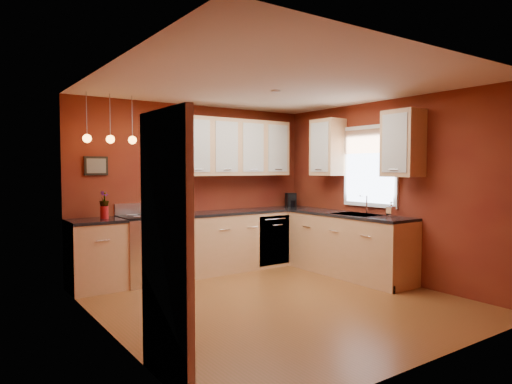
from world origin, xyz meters
TOP-DOWN VIEW (x-y plane):
  - floor at (0.00, 0.00)m, footprint 4.20×4.20m
  - ceiling at (0.00, 0.00)m, footprint 4.00×4.20m
  - wall_back at (0.00, 2.10)m, footprint 4.00×0.02m
  - wall_front at (0.00, -2.10)m, footprint 4.00×0.02m
  - wall_left at (-2.00, 0.00)m, footprint 0.02×4.20m
  - wall_right at (2.00, 0.00)m, footprint 0.02×4.20m
  - base_cabinets_back_left at (-1.65, 1.80)m, footprint 0.70×0.60m
  - base_cabinets_back_right at (0.73, 1.80)m, footprint 2.54×0.60m
  - base_cabinets_right at (1.70, 0.45)m, footprint 0.60×2.10m
  - counter_back_left at (-1.65, 1.80)m, footprint 0.70×0.62m
  - counter_back_right at (0.73, 1.80)m, footprint 2.54×0.62m
  - counter_right at (1.70, 0.45)m, footprint 0.62×2.10m
  - gas_range at (-0.92, 1.80)m, footprint 0.76×0.64m
  - dishwasher_front at (1.10, 1.51)m, footprint 0.60×0.02m
  - sink at (1.70, 0.30)m, footprint 0.50×0.70m
  - window at (1.97, 0.30)m, footprint 0.06×1.02m
  - door_left_wall at (-1.97, -1.20)m, footprint 0.12×0.82m
  - upper_cabinets_back at (0.60, 1.93)m, footprint 2.00×0.35m
  - upper_cabinets_right at (1.82, 0.32)m, footprint 0.35×1.95m
  - wall_picture at (-1.55, 2.08)m, footprint 0.32×0.03m
  - pendant_lights at (-1.45, 1.75)m, footprint 0.71×0.11m
  - red_canister at (-0.27, 1.89)m, footprint 0.12×0.12m
  - red_vase at (-1.52, 1.82)m, footprint 0.11×0.11m
  - flowers at (-1.52, 1.82)m, footprint 0.16×0.16m
  - coffee_maker at (1.75, 1.89)m, footprint 0.20×0.20m
  - soap_pump at (1.81, -0.23)m, footprint 0.10×0.10m
  - dish_towel at (-0.91, 1.47)m, footprint 0.20×0.01m

SIDE VIEW (x-z plane):
  - floor at x=0.00m, z-range 0.00..0.00m
  - base_cabinets_back_left at x=-1.65m, z-range 0.00..0.90m
  - base_cabinets_back_right at x=0.73m, z-range 0.00..0.90m
  - base_cabinets_right at x=1.70m, z-range 0.00..0.90m
  - dishwasher_front at x=1.10m, z-range 0.05..0.85m
  - gas_range at x=-0.92m, z-range -0.07..1.04m
  - dish_towel at x=-0.91m, z-range 0.38..0.66m
  - sink at x=1.70m, z-range 0.75..1.08m
  - counter_back_left at x=-1.65m, z-range 0.90..0.94m
  - counter_back_right at x=0.73m, z-range 0.90..0.94m
  - counter_right at x=1.70m, z-range 0.90..0.94m
  - red_vase at x=-1.52m, z-range 0.94..1.11m
  - door_left_wall at x=-1.97m, z-range 0.00..2.05m
  - red_canister at x=-0.27m, z-range 0.94..1.12m
  - soap_pump at x=1.81m, z-range 0.94..1.15m
  - coffee_maker at x=1.75m, z-range 0.93..1.17m
  - flowers at x=-1.52m, z-range 1.09..1.31m
  - wall_back at x=0.00m, z-range 0.00..2.60m
  - wall_front at x=0.00m, z-range 0.00..2.60m
  - wall_left at x=-2.00m, z-range 0.00..2.60m
  - wall_right at x=2.00m, z-range 0.00..2.60m
  - wall_picture at x=-1.55m, z-range 1.52..1.78m
  - window at x=1.97m, z-range 1.08..2.30m
  - upper_cabinets_back at x=0.60m, z-range 1.50..2.40m
  - upper_cabinets_right at x=1.82m, z-range 1.50..2.40m
  - pendant_lights at x=-1.45m, z-range 1.68..2.34m
  - ceiling at x=0.00m, z-range 2.59..2.61m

